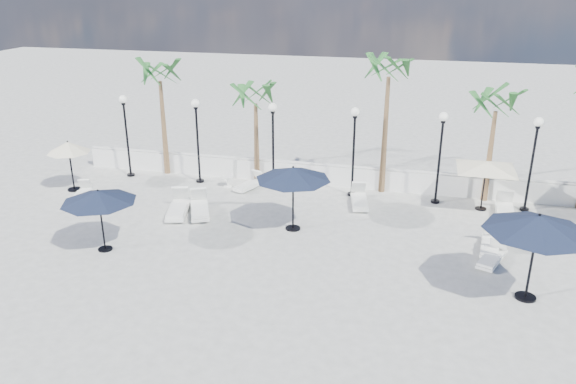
% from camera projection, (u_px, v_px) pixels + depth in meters
% --- Properties ---
extents(ground, '(100.00, 100.00, 0.00)m').
position_uv_depth(ground, '(324.00, 266.00, 18.33)').
color(ground, gray).
rests_on(ground, ground).
extents(balustrade, '(26.00, 0.30, 1.01)m').
position_uv_depth(balustrade, '(355.00, 177.00, 24.95)').
color(balustrade, silver).
rests_on(balustrade, ground).
extents(lamppost_0, '(0.36, 0.36, 3.84)m').
position_uv_depth(lamppost_0, '(126.00, 124.00, 25.67)').
color(lamppost_0, black).
rests_on(lamppost_0, ground).
extents(lamppost_1, '(0.36, 0.36, 3.84)m').
position_uv_depth(lamppost_1, '(197.00, 129.00, 24.88)').
color(lamppost_1, black).
rests_on(lamppost_1, ground).
extents(lamppost_2, '(0.36, 0.36, 3.84)m').
position_uv_depth(lamppost_2, '(273.00, 134.00, 24.10)').
color(lamppost_2, black).
rests_on(lamppost_2, ground).
extents(lamppost_3, '(0.36, 0.36, 3.84)m').
position_uv_depth(lamppost_3, '(354.00, 139.00, 23.32)').
color(lamppost_3, black).
rests_on(lamppost_3, ground).
extents(lamppost_4, '(0.36, 0.36, 3.84)m').
position_uv_depth(lamppost_4, '(441.00, 145.00, 22.53)').
color(lamppost_4, black).
rests_on(lamppost_4, ground).
extents(lamppost_5, '(0.36, 0.36, 3.84)m').
position_uv_depth(lamppost_5, '(534.00, 151.00, 21.75)').
color(lamppost_5, black).
rests_on(lamppost_5, ground).
extents(palm_0, '(2.60, 2.60, 5.50)m').
position_uv_depth(palm_0, '(160.00, 78.00, 25.32)').
color(palm_0, brown).
rests_on(palm_0, ground).
extents(palm_1, '(2.60, 2.60, 4.70)m').
position_uv_depth(palm_1, '(256.00, 100.00, 24.59)').
color(palm_1, brown).
rests_on(palm_1, ground).
extents(palm_2, '(2.60, 2.60, 6.10)m').
position_uv_depth(palm_2, '(389.00, 74.00, 22.83)').
color(palm_2, brown).
rests_on(palm_2, ground).
extents(palm_3, '(2.60, 2.60, 4.90)m').
position_uv_depth(palm_3, '(496.00, 108.00, 22.29)').
color(palm_3, brown).
rests_on(palm_3, ground).
extents(lounger_0, '(1.00, 1.69, 0.60)m').
position_uv_depth(lounger_0, '(82.00, 194.00, 23.81)').
color(lounger_0, white).
rests_on(lounger_0, ground).
extents(lounger_1, '(1.11, 1.78, 0.64)m').
position_uv_depth(lounger_1, '(250.00, 184.00, 24.89)').
color(lounger_1, white).
rests_on(lounger_1, ground).
extents(lounger_2, '(1.25, 2.28, 0.81)m').
position_uv_depth(lounger_2, '(178.00, 208.00, 22.20)').
color(lounger_2, white).
rests_on(lounger_2, ground).
extents(lounger_3, '(1.48, 2.20, 0.79)m').
position_uv_depth(lounger_3, '(200.00, 208.00, 22.18)').
color(lounger_3, white).
rests_on(lounger_3, ground).
extents(lounger_4, '(0.98, 2.01, 0.72)m').
position_uv_depth(lounger_4, '(359.00, 200.00, 23.07)').
color(lounger_4, white).
rests_on(lounger_4, ground).
extents(lounger_5, '(1.09, 1.74, 0.62)m').
position_uv_depth(lounger_5, '(492.00, 257.00, 18.42)').
color(lounger_5, white).
rests_on(lounger_5, ground).
extents(lounger_6, '(0.83, 1.91, 0.69)m').
position_uv_depth(lounger_6, '(490.00, 244.00, 19.27)').
color(lounger_6, white).
rests_on(lounger_6, ground).
extents(lounger_7, '(0.79, 2.09, 0.77)m').
position_uv_depth(lounger_7, '(505.00, 210.00, 22.05)').
color(lounger_7, white).
rests_on(lounger_7, ground).
extents(side_table_0, '(0.46, 0.46, 0.44)m').
position_uv_depth(side_table_0, '(94.00, 202.00, 22.75)').
color(side_table_0, white).
rests_on(side_table_0, ground).
extents(side_table_1, '(0.50, 0.50, 0.49)m').
position_uv_depth(side_table_1, '(228.00, 181.00, 25.08)').
color(side_table_1, white).
rests_on(side_table_1, ground).
extents(side_table_2, '(0.47, 0.47, 0.45)m').
position_uv_depth(side_table_2, '(504.00, 244.00, 19.19)').
color(side_table_2, white).
rests_on(side_table_2, ground).
extents(parasol_navy_left, '(2.53, 2.53, 2.23)m').
position_uv_depth(parasol_navy_left, '(98.00, 197.00, 18.69)').
color(parasol_navy_left, black).
rests_on(parasol_navy_left, ground).
extents(parasol_navy_mid, '(2.77, 2.77, 2.48)m').
position_uv_depth(parasol_navy_mid, '(293.00, 174.00, 20.20)').
color(parasol_navy_mid, black).
rests_on(parasol_navy_mid, ground).
extents(parasol_navy_right, '(3.02, 3.02, 2.71)m').
position_uv_depth(parasol_navy_right, '(538.00, 224.00, 15.62)').
color(parasol_navy_right, black).
rests_on(parasol_navy_right, ground).
extents(parasol_cream_sq_a, '(4.43, 4.43, 2.18)m').
position_uv_depth(parasol_cream_sq_a, '(487.00, 162.00, 22.03)').
color(parasol_cream_sq_a, black).
rests_on(parasol_cream_sq_a, ground).
extents(parasol_cream_small, '(1.84, 1.84, 2.26)m').
position_uv_depth(parasol_cream_small, '(68.00, 148.00, 24.11)').
color(parasol_cream_small, black).
rests_on(parasol_cream_small, ground).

